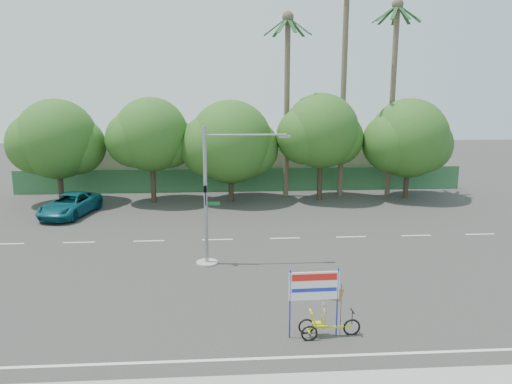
{
  "coord_description": "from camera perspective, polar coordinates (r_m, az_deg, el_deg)",
  "views": [
    {
      "loc": [
        -1.64,
        -20.21,
        8.92
      ],
      "look_at": [
        0.07,
        4.95,
        3.5
      ],
      "focal_mm": 35.0,
      "sensor_mm": 36.0,
      "label": 1
    }
  ],
  "objects": [
    {
      "name": "tree_center",
      "position": [
        38.48,
        -3.0,
        5.47
      ],
      "size": [
        7.62,
        6.4,
        7.85
      ],
      "color": "#473828",
      "rests_on": "ground"
    },
    {
      "name": "ground",
      "position": [
        22.16,
        0.7,
        -11.61
      ],
      "size": [
        120.0,
        120.0,
        0.0
      ],
      "primitive_type": "plane",
      "color": "#33302D",
      "rests_on": "ground"
    },
    {
      "name": "building_left",
      "position": [
        47.47,
        -14.01,
        3.39
      ],
      "size": [
        12.0,
        8.0,
        4.0
      ],
      "primitive_type": "cube",
      "color": "#BCB596",
      "rests_on": "ground"
    },
    {
      "name": "fence",
      "position": [
        42.49,
        -1.6,
        1.39
      ],
      "size": [
        38.0,
        0.08,
        2.0
      ],
      "primitive_type": "cube",
      "color": "#336B3D",
      "rests_on": "ground"
    },
    {
      "name": "palm_tall",
      "position": [
        40.89,
        10.06,
        14.12
      ],
      "size": [
        3.73,
        3.79,
        17.45
      ],
      "color": "#70604C",
      "rests_on": "ground"
    },
    {
      "name": "tree_far_left",
      "position": [
        40.39,
        -21.85,
        5.36
      ],
      "size": [
        7.14,
        6.0,
        7.96
      ],
      "color": "#473828",
      "rests_on": "ground"
    },
    {
      "name": "tree_right",
      "position": [
        39.13,
        7.37,
        6.63
      ],
      "size": [
        6.9,
        5.8,
        8.36
      ],
      "color": "#473828",
      "rests_on": "ground"
    },
    {
      "name": "building_right",
      "position": [
        47.74,
        7.83,
        3.44
      ],
      "size": [
        14.0,
        8.0,
        3.6
      ],
      "primitive_type": "cube",
      "color": "#BCB596",
      "rests_on": "ground"
    },
    {
      "name": "tree_far_right",
      "position": [
        41.13,
        17.0,
        5.64
      ],
      "size": [
        7.38,
        6.2,
        7.94
      ],
      "color": "#473828",
      "rests_on": "ground"
    },
    {
      "name": "palm_short",
      "position": [
        40.04,
        3.57,
        12.03
      ],
      "size": [
        3.73,
        3.79,
        14.45
      ],
      "color": "#70604C",
      "rests_on": "ground"
    },
    {
      "name": "palm_mid",
      "position": [
        41.99,
        15.44,
        12.36
      ],
      "size": [
        3.73,
        3.79,
        15.45
      ],
      "color": "#70604C",
      "rests_on": "ground"
    },
    {
      "name": "trike_billboard",
      "position": [
        18.5,
        7.38,
        -13.15
      ],
      "size": [
        2.67,
        0.63,
        2.62
      ],
      "rotation": [
        0.0,
        0.0,
        0.03
      ],
      "color": "black",
      "rests_on": "ground"
    },
    {
      "name": "traffic_signal",
      "position": [
        24.94,
        -5.06,
        -1.84
      ],
      "size": [
        4.72,
        1.1,
        7.0
      ],
      "color": "gray",
      "rests_on": "ground"
    },
    {
      "name": "pickup_truck",
      "position": [
        37.02,
        -20.5,
        -1.37
      ],
      "size": [
        3.72,
        5.97,
        1.54
      ],
      "primitive_type": "imported",
      "rotation": [
        0.0,
        0.0,
        -0.22
      ],
      "color": "#0D515F",
      "rests_on": "ground"
    },
    {
      "name": "tree_left",
      "position": [
        38.79,
        -11.95,
        6.16
      ],
      "size": [
        6.66,
        5.6,
        8.07
      ],
      "color": "#473828",
      "rests_on": "ground"
    }
  ]
}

